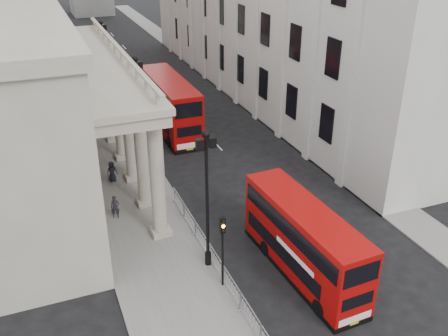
# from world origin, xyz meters

# --- Properties ---
(ground) EXTENTS (260.00, 260.00, 0.00)m
(ground) POSITION_xyz_m (0.00, 0.00, 0.00)
(ground) COLOR black
(ground) RESTS_ON ground
(sidewalk_west) EXTENTS (6.00, 140.00, 0.12)m
(sidewalk_west) POSITION_xyz_m (-3.00, 30.00, 0.06)
(sidewalk_west) COLOR slate
(sidewalk_west) RESTS_ON ground
(sidewalk_east) EXTENTS (3.00, 140.00, 0.12)m
(sidewalk_east) POSITION_xyz_m (13.50, 30.00, 0.06)
(sidewalk_east) COLOR slate
(sidewalk_east) RESTS_ON ground
(kerb) EXTENTS (0.20, 140.00, 0.14)m
(kerb) POSITION_xyz_m (-0.05, 30.00, 0.07)
(kerb) COLOR slate
(kerb) RESTS_ON ground
(portico_building) EXTENTS (9.00, 28.00, 12.00)m
(portico_building) POSITION_xyz_m (-10.50, 18.00, 6.00)
(portico_building) COLOR gray
(portico_building) RESTS_ON ground
(lamp_post_south) EXTENTS (1.05, 0.44, 8.32)m
(lamp_post_south) POSITION_xyz_m (-0.60, 4.00, 4.91)
(lamp_post_south) COLOR black
(lamp_post_south) RESTS_ON sidewalk_west
(lamp_post_mid) EXTENTS (1.05, 0.44, 8.32)m
(lamp_post_mid) POSITION_xyz_m (-0.60, 20.00, 4.91)
(lamp_post_mid) COLOR black
(lamp_post_mid) RESTS_ON sidewalk_west
(lamp_post_north) EXTENTS (1.05, 0.44, 8.32)m
(lamp_post_north) POSITION_xyz_m (-0.60, 36.00, 4.91)
(lamp_post_north) COLOR black
(lamp_post_north) RESTS_ON sidewalk_west
(traffic_light) EXTENTS (0.28, 0.33, 4.30)m
(traffic_light) POSITION_xyz_m (-0.50, 1.98, 3.11)
(traffic_light) COLOR black
(traffic_light) RESTS_ON sidewalk_west
(crowd_barriers) EXTENTS (0.50, 18.75, 1.10)m
(crowd_barriers) POSITION_xyz_m (-0.35, 2.23, 0.67)
(crowd_barriers) COLOR gray
(crowd_barriers) RESTS_ON sidewalk_west
(bus_near) EXTENTS (2.76, 9.71, 4.15)m
(bus_near) POSITION_xyz_m (4.11, 1.54, 2.17)
(bus_near) COLOR #9E0807
(bus_near) RESTS_ON ground
(bus_far) EXTENTS (2.79, 11.37, 4.91)m
(bus_far) POSITION_xyz_m (3.28, 24.70, 2.56)
(bus_far) COLOR #910706
(bus_far) RESTS_ON ground
(pedestrian_a) EXTENTS (0.65, 0.50, 1.60)m
(pedestrian_a) POSITION_xyz_m (-4.57, 10.93, 0.92)
(pedestrian_a) COLOR black
(pedestrian_a) RESTS_ON sidewalk_west
(pedestrian_b) EXTENTS (0.99, 0.82, 1.87)m
(pedestrian_b) POSITION_xyz_m (-5.16, 18.10, 1.05)
(pedestrian_b) COLOR #2A2321
(pedestrian_b) RESTS_ON sidewalk_west
(pedestrian_c) EXTENTS (0.86, 0.64, 1.60)m
(pedestrian_c) POSITION_xyz_m (-3.82, 16.18, 0.92)
(pedestrian_c) COLOR black
(pedestrian_c) RESTS_ON sidewalk_west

